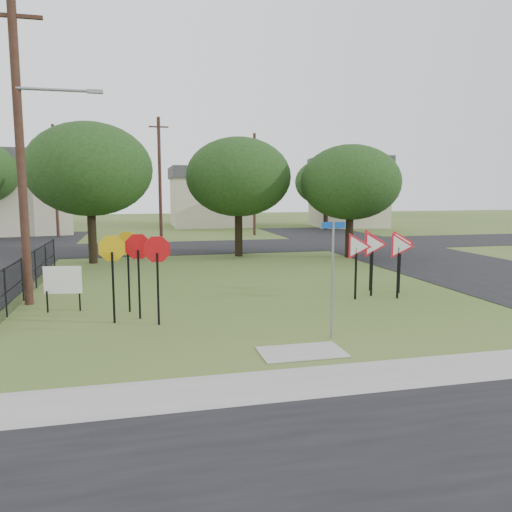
{
  "coord_description": "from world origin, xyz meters",
  "views": [
    {
      "loc": [
        -3.69,
        -13.2,
        3.8
      ],
      "look_at": [
        0.17,
        3.0,
        1.6
      ],
      "focal_mm": 35.0,
      "sensor_mm": 36.0,
      "label": 1
    }
  ],
  "objects_px": {
    "yield_sign_cluster": "(380,247)",
    "street_name_sign": "(332,272)",
    "stop_sign_cluster": "(134,256)",
    "info_board": "(63,282)"
  },
  "relations": [
    {
      "from": "yield_sign_cluster",
      "to": "street_name_sign",
      "type": "bearing_deg",
      "value": -128.84
    },
    {
      "from": "street_name_sign",
      "to": "yield_sign_cluster",
      "type": "bearing_deg",
      "value": 51.16
    },
    {
      "from": "stop_sign_cluster",
      "to": "yield_sign_cluster",
      "type": "height_order",
      "value": "stop_sign_cluster"
    },
    {
      "from": "info_board",
      "to": "stop_sign_cluster",
      "type": "bearing_deg",
      "value": -34.07
    },
    {
      "from": "stop_sign_cluster",
      "to": "yield_sign_cluster",
      "type": "xyz_separation_m",
      "value": [
        8.61,
        1.44,
        -0.13
      ]
    },
    {
      "from": "stop_sign_cluster",
      "to": "info_board",
      "type": "bearing_deg",
      "value": 145.93
    },
    {
      "from": "street_name_sign",
      "to": "stop_sign_cluster",
      "type": "relative_size",
      "value": 1.18
    },
    {
      "from": "stop_sign_cluster",
      "to": "info_board",
      "type": "relative_size",
      "value": 1.77
    },
    {
      "from": "street_name_sign",
      "to": "info_board",
      "type": "xyz_separation_m",
      "value": [
        -7.13,
        4.62,
        -0.76
      ]
    },
    {
      "from": "street_name_sign",
      "to": "yield_sign_cluster",
      "type": "xyz_separation_m",
      "value": [
        3.68,
        4.57,
        0.04
      ]
    }
  ]
}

